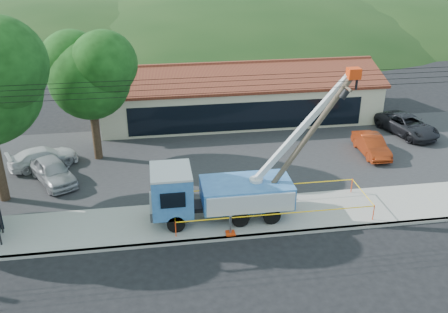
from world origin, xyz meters
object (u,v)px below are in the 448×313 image
at_px(utility_truck, 217,191).
at_px(leaning_pole, 304,141).
at_px(car_dark, 406,135).
at_px(car_silver, 55,183).
at_px(car_white, 45,167).
at_px(car_red, 370,155).

relative_size(utility_truck, leaning_pole, 1.35).
bearing_deg(leaning_pole, car_dark, 40.99).
bearing_deg(car_silver, car_dark, -19.39).
distance_m(leaning_pole, car_dark, 15.78).
bearing_deg(car_dark, car_silver, 173.78).
bearing_deg(car_white, car_silver, 178.30).
bearing_deg(car_dark, leaning_pole, -154.19).
height_order(utility_truck, car_red, utility_truck).
bearing_deg(utility_truck, car_silver, 149.31).
xyz_separation_m(car_silver, car_white, (-0.99, 2.42, 0.00)).
bearing_deg(leaning_pole, car_red, 43.59).
height_order(car_silver, car_white, car_silver).
xyz_separation_m(utility_truck, car_red, (11.75, 6.60, -1.76)).
bearing_deg(leaning_pole, utility_truck, 176.77).
height_order(utility_truck, leaning_pole, utility_truck).
xyz_separation_m(car_red, car_white, (-22.26, 1.47, 0.00)).
height_order(utility_truck, car_dark, utility_truck).
distance_m(utility_truck, car_white, 13.37).
distance_m(utility_truck, car_dark, 18.76).
distance_m(car_silver, car_dark, 25.81).
distance_m(car_white, car_dark, 26.53).
xyz_separation_m(car_red, car_dark, (4.23, 3.07, 0.00)).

